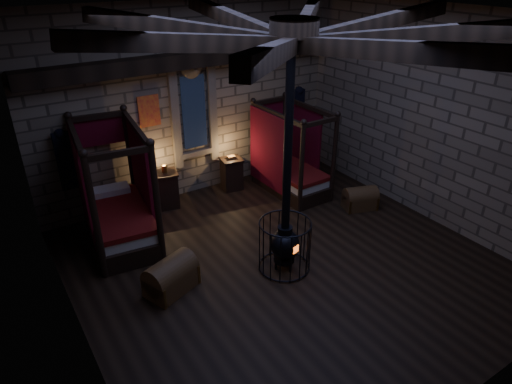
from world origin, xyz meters
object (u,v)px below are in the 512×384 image
trunk_left (171,276)px  bed_right (289,170)px  stove (285,240)px  bed_left (119,213)px  trunk_right (360,199)px

trunk_left → bed_right: bearing=5.6°
trunk_left → stove: size_ratio=0.24×
bed_left → trunk_left: 2.02m
trunk_left → trunk_right: (4.58, 0.32, -0.05)m
bed_right → trunk_left: (-3.82, -1.90, -0.22)m
bed_left → trunk_left: (0.17, -2.00, -0.28)m
trunk_left → trunk_right: bearing=-16.8°
trunk_right → stove: size_ratio=0.20×
bed_left → bed_right: bed_left is taller
bed_right → trunk_left: 4.27m
bed_right → trunk_right: size_ratio=2.47×
bed_right → trunk_right: bed_right is taller
trunk_left → stove: bearing=-36.2°
bed_left → trunk_right: (4.75, -1.68, -0.33)m
trunk_left → stove: 2.01m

